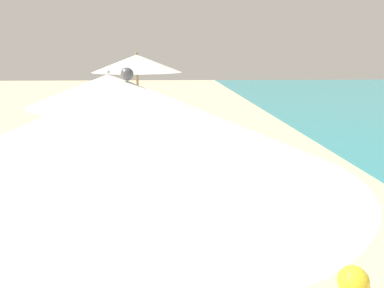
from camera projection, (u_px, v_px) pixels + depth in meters
The scene contains 8 objects.
umbrella_nearest at pixel (129, 131), 1.89m from camera, with size 2.20×2.20×2.60m.
umbrella_second at pixel (109, 90), 5.55m from camera, with size 2.21×2.21×2.45m.
lounger_second_shoreside at pixel (182, 191), 7.00m from camera, with size 1.54×1.01×0.66m.
lounger_second_inland at pixel (175, 257), 4.77m from camera, with size 1.53×0.65×0.55m.
umbrella_farthest at pixel (137, 64), 8.89m from camera, with size 2.00×2.00×2.70m.
lounger_farthest_shoreside at pixel (165, 144), 10.64m from camera, with size 1.36×0.89×0.61m.
person_walking_far at pixel (136, 108), 13.24m from camera, with size 0.38×0.25×1.53m.
beach_ball at pixel (353, 281), 4.49m from camera, with size 0.35×0.35×0.35m, color yellow.
Camera 1 is at (-0.17, -1.62, 2.66)m, focal length 37.65 mm.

